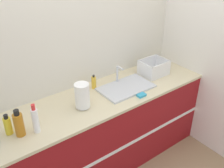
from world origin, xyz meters
name	(u,v)px	position (x,y,z in m)	size (l,w,h in m)	color
wall_back	(80,51)	(0.00, 0.68, 1.30)	(4.85, 0.06, 2.60)	beige
wall_right	(185,36)	(1.25, 0.32, 1.30)	(0.06, 2.65, 2.60)	silver
counter_cabinet	(101,132)	(0.00, 0.32, 0.46)	(2.47, 0.67, 0.92)	maroon
sink	(126,87)	(0.32, 0.30, 0.93)	(0.57, 0.35, 0.21)	silver
paper_towel_roll	(82,96)	(-0.24, 0.27, 1.05)	(0.14, 0.14, 0.25)	#4C4C51
dish_rack	(154,69)	(0.79, 0.36, 0.99)	(0.30, 0.25, 0.17)	white
bottle_yellow	(8,125)	(-0.92, 0.31, 1.00)	(0.06, 0.06, 0.19)	yellow
bottle_white_spray	(35,120)	(-0.73, 0.19, 1.04)	(0.06, 0.06, 0.27)	white
bottle_amber	(19,124)	(-0.85, 0.24, 1.03)	(0.08, 0.08, 0.25)	#B26B19
soap_dispenser	(94,82)	(0.05, 0.51, 0.99)	(0.05, 0.05, 0.16)	gold
sponge	(141,95)	(0.34, 0.08, 0.93)	(0.09, 0.06, 0.02)	#3399BF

